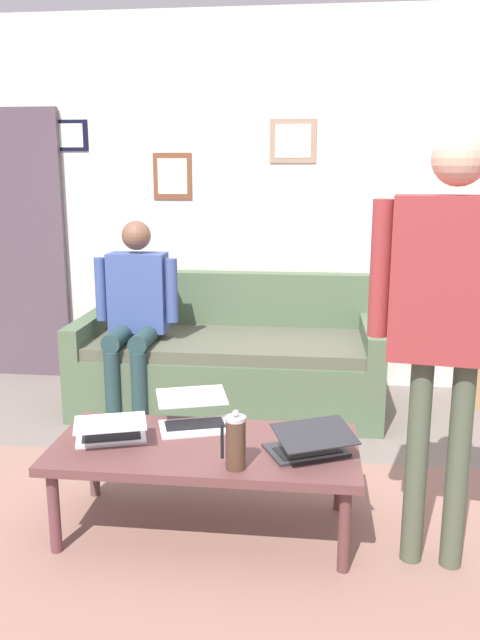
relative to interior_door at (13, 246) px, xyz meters
name	(u,v)px	position (x,y,z in m)	size (l,w,h in m)	color
ground_plane	(230,529)	(-1.96, 2.11, -1.02)	(7.68, 7.68, 0.00)	slate
area_rug	(202,541)	(-1.85, 2.22, -1.02)	(2.89, 1.73, 0.01)	#8C6558
back_wall	(268,204)	(-1.96, -0.09, 0.33)	(7.04, 0.11, 2.70)	silver
interior_door	(13,246)	(0.00, 0.00, 0.00)	(0.82, 0.09, 2.05)	#54434D
couch	(229,362)	(-1.74, 0.50, -0.72)	(2.03, 0.91, 0.88)	#4D6346
coffee_table	(205,453)	(-1.85, 2.12, -0.65)	(1.34, 0.63, 0.42)	brown
laptop_left	(309,444)	(-2.31, 2.17, -0.56)	(0.42, 0.41, 0.14)	#28282D
laptop_center	(111,432)	(-1.43, 2.13, -0.57)	(0.38, 0.38, 0.12)	silver
laptop_right	(194,416)	(-1.76, 1.91, -0.57)	(0.42, 0.42, 0.13)	silver
french_press	(236,442)	(-2.01, 2.34, -0.50)	(0.10, 0.08, 0.25)	#4C3323
person_standing	(449,301)	(-2.82, 2.27, 0.09)	(0.61, 0.26, 1.74)	#4A533E
person_seated	(135,307)	(-1.16, 0.73, -0.30)	(0.55, 0.51, 1.28)	#243E40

